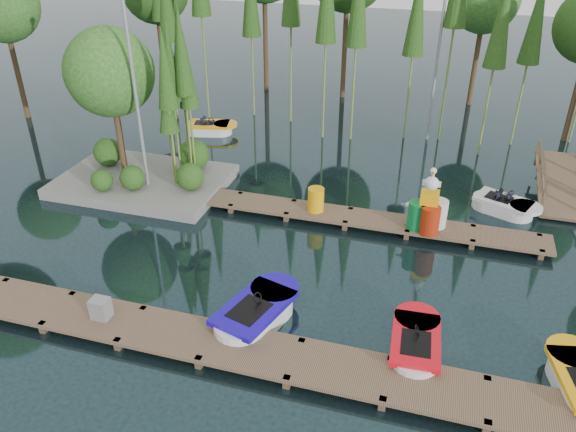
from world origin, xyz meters
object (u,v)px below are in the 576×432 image
(boat_blue, at_px, (256,314))
(boat_yellow_far, at_px, (210,128))
(boat_red, at_px, (415,345))
(utility_cabinet, at_px, (101,308))
(drum_cluster, at_px, (429,212))
(island, at_px, (129,102))
(yellow_barrel, at_px, (316,199))

(boat_blue, distance_m, boat_yellow_far, 13.73)
(boat_blue, distance_m, boat_red, 4.04)
(utility_cabinet, relative_size, drum_cluster, 0.26)
(island, bearing_deg, yellow_barrel, -6.28)
(boat_blue, relative_size, drum_cluster, 1.47)
(boat_red, relative_size, utility_cabinet, 4.63)
(boat_yellow_far, relative_size, utility_cabinet, 4.70)
(drum_cluster, bearing_deg, utility_cabinet, -137.91)
(boat_yellow_far, bearing_deg, yellow_barrel, -36.49)
(island, height_order, utility_cabinet, island)
(boat_blue, bearing_deg, yellow_barrel, 104.76)
(boat_red, height_order, utility_cabinet, utility_cabinet)
(boat_yellow_far, distance_m, utility_cabinet, 13.61)
(island, height_order, yellow_barrel, island)
(island, height_order, boat_yellow_far, island)
(island, distance_m, yellow_barrel, 7.64)
(island, xyz_separation_m, drum_cluster, (10.92, -0.95, -2.26))
(boat_red, bearing_deg, drum_cluster, 88.49)
(drum_cluster, bearing_deg, boat_red, -88.16)
(boat_yellow_far, bearing_deg, island, -88.37)
(island, bearing_deg, boat_blue, -42.84)
(yellow_barrel, bearing_deg, boat_yellow_far, 136.66)
(boat_red, distance_m, boat_yellow_far, 16.02)
(utility_cabinet, bearing_deg, yellow_barrel, 61.21)
(utility_cabinet, distance_m, drum_cluster, 10.21)
(boat_red, xyz_separation_m, boat_yellow_far, (-10.59, 12.02, 0.01))
(boat_red, height_order, boat_yellow_far, boat_yellow_far)
(boat_blue, relative_size, yellow_barrel, 3.75)
(boat_yellow_far, bearing_deg, boat_red, -41.75)
(yellow_barrel, height_order, drum_cluster, drum_cluster)
(boat_yellow_far, relative_size, yellow_barrel, 3.16)
(boat_yellow_far, xyz_separation_m, utility_cabinet, (2.84, -13.31, 0.32))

